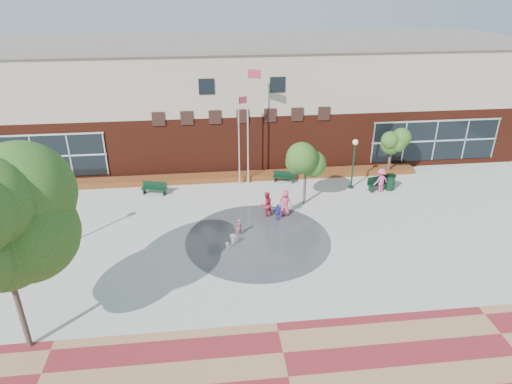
{
  "coord_description": "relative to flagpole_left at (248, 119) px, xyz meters",
  "views": [
    {
      "loc": [
        -2.67,
        -19.4,
        14.12
      ],
      "look_at": [
        0.0,
        4.0,
        2.6
      ],
      "focal_mm": 32.0,
      "sensor_mm": 36.0,
      "label": 1
    }
  ],
  "objects": [
    {
      "name": "water_jet_b",
      "position": [
        -2.08,
        -8.68,
        -4.86
      ],
      "size": [
        0.2,
        0.2,
        0.44
      ],
      "primitive_type": "cone",
      "rotation": [
        3.14,
        0.0,
        0.0
      ],
      "color": "white",
      "rests_on": "ground"
    },
    {
      "name": "splash_pad",
      "position": [
        -0.24,
        -7.77,
        -4.86
      ],
      "size": [
        8.4,
        8.4,
        0.01
      ],
      "primitive_type": "cylinder",
      "color": "#383A3D",
      "rests_on": "ground"
    },
    {
      "name": "lamp_right",
      "position": [
        7.2,
        -1.62,
        -2.57
      ],
      "size": [
        0.39,
        0.39,
        3.68
      ],
      "color": "black",
      "rests_on": "ground"
    },
    {
      "name": "adult_pink",
      "position": [
        1.82,
        -4.98,
        -4.01
      ],
      "size": [
        0.99,
        0.86,
        1.71
      ],
      "primitive_type": "imported",
      "rotation": [
        0.0,
        0.0,
        2.67
      ],
      "color": "#C44361",
      "rests_on": "ground"
    },
    {
      "name": "plaza_concrete",
      "position": [
        -0.24,
        -6.77,
        -4.86
      ],
      "size": [
        46.0,
        18.0,
        0.01
      ],
      "primitive_type": "cube",
      "color": "#A8A8A0",
      "rests_on": "ground"
    },
    {
      "name": "water_jet_a",
      "position": [
        -1.74,
        -8.27,
        -4.86
      ],
      "size": [
        0.34,
        0.34,
        0.67
      ],
      "primitive_type": "cone",
      "rotation": [
        3.14,
        0.0,
        0.0
      ],
      "color": "white",
      "rests_on": "ground"
    },
    {
      "name": "trash_can",
      "position": [
        9.84,
        -2.18,
        -4.28
      ],
      "size": [
        0.69,
        0.69,
        1.14
      ],
      "color": "black",
      "rests_on": "ground"
    },
    {
      "name": "bench_mid",
      "position": [
        2.59,
        -0.06,
        -4.61
      ],
      "size": [
        1.64,
        0.9,
        0.8
      ],
      "rotation": [
        0.0,
        0.0,
        -0.31
      ],
      "color": "black",
      "rests_on": "ground"
    },
    {
      "name": "paver_band",
      "position": [
        -0.24,
        -17.77,
        -4.86
      ],
      "size": [
        46.0,
        6.0,
        0.01
      ],
      "primitive_type": "cube",
      "color": "maroon",
      "rests_on": "ground"
    },
    {
      "name": "child_splash",
      "position": [
        -1.29,
        -7.13,
        -4.34
      ],
      "size": [
        0.45,
        0.43,
        1.04
      ],
      "primitive_type": "imported",
      "rotation": [
        0.0,
        0.0,
        3.79
      ],
      "color": "#C14C64",
      "rests_on": "ground"
    },
    {
      "name": "tree_small_right",
      "position": [
        10.71,
        0.37,
        -2.05
      ],
      "size": [
        2.26,
        2.26,
        3.85
      ],
      "color": "#403029",
      "rests_on": "ground"
    },
    {
      "name": "flower_bed",
      "position": [
        -0.24,
        0.83,
        -4.86
      ],
      "size": [
        26.0,
        1.2,
        0.4
      ],
      "primitive_type": "cube",
      "color": "#A80D13",
      "rests_on": "ground"
    },
    {
      "name": "flagpole_right",
      "position": [
        -0.65,
        -0.16,
        -1.03
      ],
      "size": [
        0.78,
        0.4,
        6.85
      ],
      "rotation": [
        0.0,
        0.0,
        0.43
      ],
      "color": "white",
      "rests_on": "ground"
    },
    {
      "name": "library_building",
      "position": [
        -0.24,
        6.71,
        -0.22
      ],
      "size": [
        44.4,
        10.4,
        9.2
      ],
      "color": "#4E1B0F",
      "rests_on": "ground"
    },
    {
      "name": "adult_red",
      "position": [
        0.61,
        -5.03,
        -4.02
      ],
      "size": [
        1.0,
        0.9,
        1.68
      ],
      "primitive_type": "imported",
      "rotation": [
        0.0,
        0.0,
        3.53
      ],
      "color": "#AF1E31",
      "rests_on": "ground"
    },
    {
      "name": "bench_left",
      "position": [
        -6.72,
        -1.03,
        -4.58
      ],
      "size": [
        1.81,
        0.96,
        0.88
      ],
      "rotation": [
        0.0,
        0.0,
        -0.29
      ],
      "color": "black",
      "rests_on": "ground"
    },
    {
      "name": "child_blue",
      "position": [
        1.25,
        -5.65,
        -4.31
      ],
      "size": [
        0.69,
        0.57,
        1.11
      ],
      "primitive_type": "imported",
      "rotation": [
        0.0,
        0.0,
        2.58
      ],
      "color": "#2B2EB4",
      "rests_on": "ground"
    },
    {
      "name": "tree_mid",
      "position": [
        3.35,
        -3.6,
        -1.69
      ],
      "size": [
        2.58,
        2.58,
        4.36
      ],
      "color": "#403029",
      "rests_on": "ground"
    },
    {
      "name": "lamp_left",
      "position": [
        -11.27,
        -7.16,
        -2.45
      ],
      "size": [
        0.41,
        0.41,
        3.88
      ],
      "color": "black",
      "rests_on": "ground"
    },
    {
      "name": "flagpole_left",
      "position": [
        0.0,
        0.0,
        0.0
      ],
      "size": [
        0.95,
        0.48,
        8.73
      ],
      "rotation": [
        0.0,
        0.0,
        -0.43
      ],
      "color": "white",
      "rests_on": "ground"
    },
    {
      "name": "person_bench",
      "position": [
        9.03,
        -2.43,
        -3.99
      ],
      "size": [
        1.27,
        0.96,
        1.75
      ],
      "primitive_type": "imported",
      "rotation": [
        0.0,
        0.0,
        3.45
      ],
      "color": "#EA458F",
      "rests_on": "ground"
    },
    {
      "name": "bench_right",
      "position": [
        9.18,
        -2.16,
        -4.54
      ],
      "size": [
        2.07,
        1.01,
        1.0
      ],
      "rotation": [
        0.0,
        0.0,
        0.24
      ],
      "color": "black",
      "rests_on": "ground"
    },
    {
      "name": "ground",
      "position": [
        -0.24,
        -10.77,
        -4.86
      ],
      "size": [
        120.0,
        120.0,
        0.0
      ],
      "primitive_type": "plane",
      "color": "#666056",
      "rests_on": "ground"
    }
  ]
}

